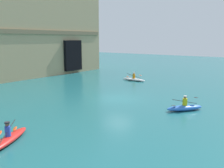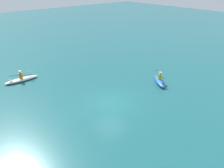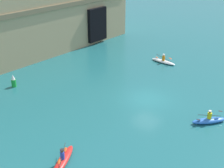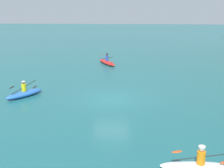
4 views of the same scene
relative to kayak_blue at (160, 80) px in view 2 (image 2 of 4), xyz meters
The scene contains 3 objects.
ground_plane 6.25m from the kayak_blue, 88.33° to the left, with size 120.00×120.00×0.00m, color #1E6066.
kayak_blue is the anchor object (origin of this frame).
kayak_white 13.91m from the kayak_blue, 47.91° to the left, with size 0.88×3.33×1.11m.
Camera 2 is at (-12.01, 10.08, 9.52)m, focal length 35.00 mm.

